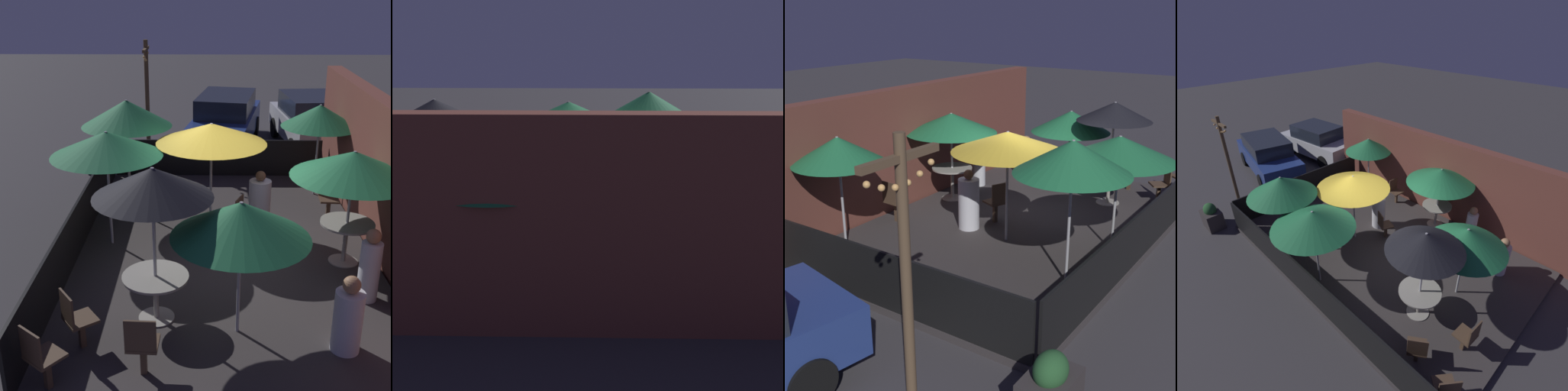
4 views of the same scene
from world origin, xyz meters
The scene contains 19 objects.
ground_plane centered at (0.00, 0.00, 0.00)m, with size 60.00×60.00×0.00m, color #383538.
patio_deck centered at (0.00, 0.00, 0.06)m, with size 8.51×5.51×0.12m.
building_wall centered at (0.00, 2.98, 1.41)m, with size 10.11×0.36×2.82m.
fence_front centered at (0.00, -2.71, 0.59)m, with size 8.31×0.05×0.95m.
patio_umbrella_0 centered at (2.27, -1.08, 2.29)m, with size 1.70×1.70×2.39m.
patio_umbrella_1 centered at (0.46, 2.16, 1.97)m, with size 2.14×2.14×2.08m.
patio_umbrella_2 centered at (-0.22, -2.14, 2.12)m, with size 2.06×2.06×2.22m.
patio_umbrella_3 centered at (-0.95, -0.23, 2.12)m, with size 2.16×2.16×2.20m.
patio_umbrella_4 centered at (2.58, 0.12, 1.88)m, with size 1.93×1.93×2.03m.
patio_umbrella_5 centered at (-2.90, 2.25, 2.02)m, with size 1.75×1.75×2.15m.
patio_umbrella_6 centered at (-1.88, -1.99, 2.30)m, with size 1.90×1.90×2.45m.
dining_table_0 centered at (2.27, -1.08, 0.70)m, with size 0.99×0.99×0.73m.
dining_table_1 centered at (0.46, 2.16, 0.74)m, with size 0.96×0.96×0.78m.
patio_chair_0 centered at (-1.48, 2.27, 0.62)m, with size 0.42×0.42×0.92m.
patio_chair_1 centered at (3.02, -2.10, 0.61)m, with size 0.56×0.56×0.90m.
patio_chair_3 centered at (-0.29, 0.41, 0.62)m, with size 0.52×0.52×0.92m.
patron_0 centered at (1.69, 2.23, 0.68)m, with size 0.40×0.40×1.22m.
patron_2 centered at (-0.85, 0.75, 0.68)m, with size 0.55×0.55×1.27m.
planter_box centered at (-4.86, -3.21, 0.41)m, with size 0.74×0.52×0.93m.
Camera 2 is at (-0.87, 9.25, 3.69)m, focal length 50.00 mm.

